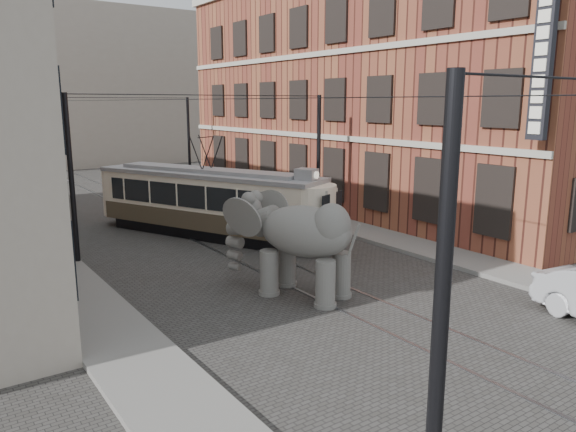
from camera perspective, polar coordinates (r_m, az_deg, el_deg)
ground at (r=17.79m, az=1.75°, el=-6.77°), size 120.00×120.00×0.00m
tram_rails at (r=17.79m, az=1.75°, el=-6.73°), size 1.54×80.00×0.02m
sidewalk_right at (r=21.73m, az=14.61°, el=-3.49°), size 2.00×60.00×0.15m
sidewalk_left at (r=15.08m, az=-18.91°, el=-10.63°), size 2.00×60.00×0.15m
brick_building at (r=30.84m, az=8.50°, el=12.31°), size 8.00×26.00×12.00m
distant_block at (r=54.50m, az=-24.68°, el=12.18°), size 28.00×10.00×14.00m
catenary at (r=21.17m, az=-6.73°, el=4.50°), size 11.00×30.20×6.00m
tram at (r=23.40m, az=-8.46°, el=3.03°), size 6.56×10.75×4.29m
elephant at (r=16.02m, az=1.81°, el=-3.21°), size 4.43×5.62×3.03m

